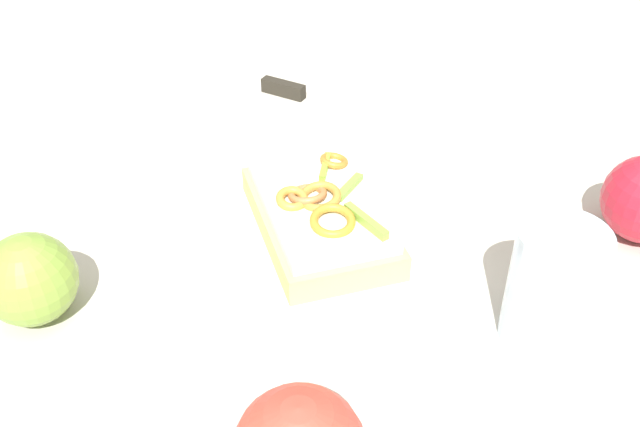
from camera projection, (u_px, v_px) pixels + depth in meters
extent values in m
plane|color=#B5B2A4|center=(320.00, 244.00, 0.67)|extent=(2.00, 2.00, 0.00)
cylinder|color=white|center=(320.00, 238.00, 0.67)|extent=(0.28, 0.28, 0.01)
cube|color=tan|center=(320.00, 221.00, 0.65)|extent=(0.13, 0.18, 0.02)
cube|color=#F3EACC|center=(320.00, 205.00, 0.64)|extent=(0.12, 0.17, 0.01)
torus|color=#A97D27|center=(333.00, 221.00, 0.61)|extent=(0.05, 0.05, 0.02)
torus|color=#AF7D33|center=(323.00, 195.00, 0.64)|extent=(0.05, 0.05, 0.01)
torus|color=#C38433|center=(292.00, 198.00, 0.64)|extent=(0.04, 0.04, 0.01)
torus|color=#B97028|center=(334.00, 161.00, 0.68)|extent=(0.03, 0.03, 0.01)
torus|color=#AA6C3D|center=(307.00, 194.00, 0.64)|extent=(0.04, 0.04, 0.01)
cube|color=#78AC3E|center=(349.00, 187.00, 0.65)|extent=(0.03, 0.04, 0.01)
cube|color=#7CAA3E|center=(366.00, 221.00, 0.61)|extent=(0.03, 0.05, 0.01)
cube|color=#80B533|center=(325.00, 167.00, 0.68)|extent=(0.02, 0.04, 0.01)
sphere|color=olive|center=(30.00, 279.00, 0.58)|extent=(0.10, 0.10, 0.07)
cylinder|color=silver|center=(553.00, 288.00, 0.55)|extent=(0.07, 0.07, 0.10)
cube|color=silver|center=(241.00, 82.00, 0.92)|extent=(0.06, 0.05, 0.00)
cube|color=black|center=(283.00, 89.00, 0.89)|extent=(0.05, 0.04, 0.02)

